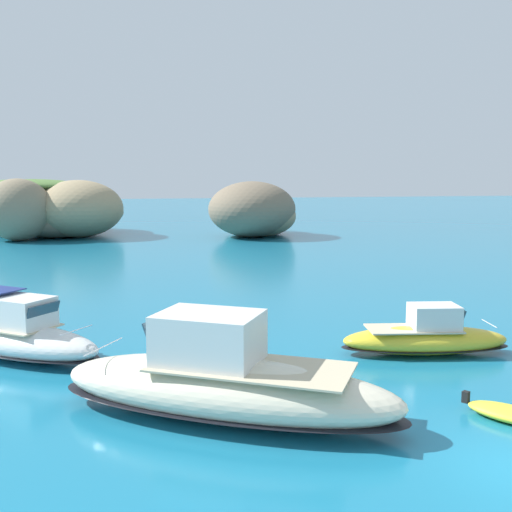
# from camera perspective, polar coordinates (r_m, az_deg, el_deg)

# --- Properties ---
(islet_large) EXTENTS (23.61, 24.44, 7.15)m
(islet_large) POSITION_cam_1_polar(r_m,az_deg,el_deg) (80.75, -18.52, 4.07)
(islet_large) COLOR #756651
(islet_large) RESTS_ON ground
(islet_small) EXTENTS (15.02, 16.02, 6.80)m
(islet_small) POSITION_cam_1_polar(r_m,az_deg,el_deg) (76.10, -0.02, 3.97)
(islet_small) COLOR #756651
(islet_small) RESTS_ON ground
(motorboat_cream) EXTENTS (11.05, 8.63, 3.23)m
(motorboat_cream) POSITION_cam_1_polar(r_m,az_deg,el_deg) (18.90, -3.00, -11.80)
(motorboat_cream) COLOR beige
(motorboat_cream) RESTS_ON ground
(motorboat_yellow) EXTENTS (7.27, 3.40, 2.07)m
(motorboat_yellow) POSITION_cam_1_polar(r_m,az_deg,el_deg) (26.46, 15.55, -7.33)
(motorboat_yellow) COLOR yellow
(motorboat_yellow) RESTS_ON ground
(motorboat_white) EXTENTS (8.24, 7.43, 2.68)m
(motorboat_white) POSITION_cam_1_polar(r_m,az_deg,el_deg) (26.80, -21.52, -7.04)
(motorboat_white) COLOR white
(motorboat_white) RESTS_ON ground
(dinghy_tender) EXTENTS (2.35, 2.78, 0.58)m
(dinghy_tender) POSITION_cam_1_polar(r_m,az_deg,el_deg) (20.46, 22.57, -13.39)
(dinghy_tender) COLOR yellow
(dinghy_tender) RESTS_ON ground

